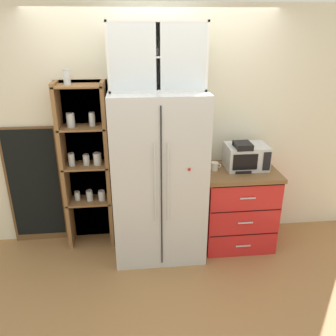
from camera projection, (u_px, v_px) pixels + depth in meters
ground_plane at (159, 248)px, 3.95m from camera, size 10.80×10.80×0.00m
wall_back_cream at (155, 129)px, 3.83m from camera, size 5.09×0.10×2.55m
refrigerator at (158, 176)px, 3.61m from camera, size 0.93×0.73×1.77m
pantry_shelf_column at (87, 163)px, 3.76m from camera, size 0.54×0.32×1.95m
counter_cabinet at (237, 206)px, 3.91m from camera, size 0.79×0.64×0.90m
microwave at (246, 157)px, 3.74m from camera, size 0.44×0.33×0.26m
coffee_maker at (241, 156)px, 3.68m from camera, size 0.17×0.20×0.31m
mug_cream at (215, 166)px, 3.70m from camera, size 0.11×0.08×0.09m
bottle_green at (240, 157)px, 3.74m from camera, size 0.06×0.06×0.28m
bottle_clear at (243, 162)px, 3.64m from camera, size 0.06×0.06×0.26m
upper_cabinet at (157, 56)px, 3.20m from camera, size 0.89×0.32×0.61m
chalkboard_menu at (35, 186)px, 3.86m from camera, size 0.60×0.04×1.36m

